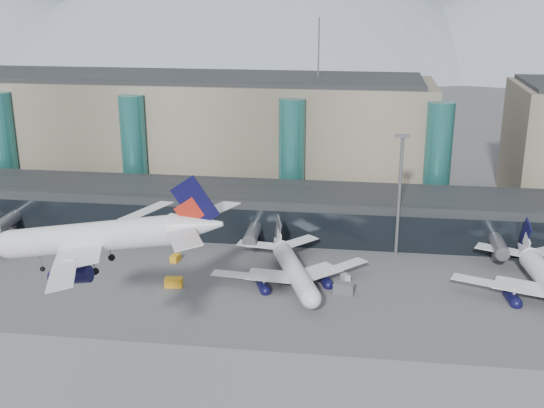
{
  "coord_description": "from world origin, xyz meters",
  "views": [
    {
      "loc": [
        22.04,
        -87.29,
        54.67
      ],
      "look_at": [
        5.85,
        32.0,
        15.2
      ],
      "focal_mm": 45.0,
      "sensor_mm": 36.0,
      "label": 1
    }
  ],
  "objects_px": {
    "lightmast_mid": "(400,188)",
    "jet_parked_mid": "(291,260)",
    "veh_b": "(175,258)",
    "hero_jet": "(112,229)",
    "veh_h": "(174,282)",
    "veh_c": "(344,288)",
    "veh_g": "(345,278)"
  },
  "relations": [
    {
      "from": "veh_c",
      "to": "veh_g",
      "type": "distance_m",
      "value": 5.76
    },
    {
      "from": "veh_c",
      "to": "veh_h",
      "type": "height_order",
      "value": "veh_c"
    },
    {
      "from": "lightmast_mid",
      "to": "veh_c",
      "type": "bearing_deg",
      "value": -116.16
    },
    {
      "from": "veh_b",
      "to": "veh_g",
      "type": "distance_m",
      "value": 35.22
    },
    {
      "from": "hero_jet",
      "to": "lightmast_mid",
      "type": "bearing_deg",
      "value": 60.57
    },
    {
      "from": "veh_b",
      "to": "veh_c",
      "type": "xyz_separation_m",
      "value": [
        34.77,
        -10.66,
        0.33
      ]
    },
    {
      "from": "lightmast_mid",
      "to": "veh_h",
      "type": "relative_size",
      "value": 7.83
    },
    {
      "from": "lightmast_mid",
      "to": "veh_h",
      "type": "height_order",
      "value": "lightmast_mid"
    },
    {
      "from": "jet_parked_mid",
      "to": "veh_g",
      "type": "distance_m",
      "value": 10.99
    },
    {
      "from": "hero_jet",
      "to": "veh_c",
      "type": "bearing_deg",
      "value": 56.33
    },
    {
      "from": "hero_jet",
      "to": "veh_c",
      "type": "xyz_separation_m",
      "value": [
        29.15,
        36.08,
        -23.35
      ]
    },
    {
      "from": "hero_jet",
      "to": "veh_g",
      "type": "height_order",
      "value": "hero_jet"
    },
    {
      "from": "hero_jet",
      "to": "veh_g",
      "type": "distance_m",
      "value": 56.3
    },
    {
      "from": "lightmast_mid",
      "to": "jet_parked_mid",
      "type": "distance_m",
      "value": 27.92
    },
    {
      "from": "hero_jet",
      "to": "veh_h",
      "type": "bearing_deg",
      "value": 99.6
    },
    {
      "from": "lightmast_mid",
      "to": "jet_parked_mid",
      "type": "bearing_deg",
      "value": -142.47
    },
    {
      "from": "veh_c",
      "to": "veh_g",
      "type": "bearing_deg",
      "value": 98.96
    },
    {
      "from": "lightmast_mid",
      "to": "veh_g",
      "type": "relative_size",
      "value": 11.99
    },
    {
      "from": "lightmast_mid",
      "to": "veh_b",
      "type": "xyz_separation_m",
      "value": [
        -44.95,
        -10.08,
        -13.71
      ]
    },
    {
      "from": "jet_parked_mid",
      "to": "lightmast_mid",
      "type": "bearing_deg",
      "value": -72.26
    },
    {
      "from": "hero_jet",
      "to": "veh_c",
      "type": "distance_m",
      "value": 51.93
    },
    {
      "from": "veh_b",
      "to": "jet_parked_mid",
      "type": "bearing_deg",
      "value": -94.12
    },
    {
      "from": "jet_parked_mid",
      "to": "veh_g",
      "type": "height_order",
      "value": "jet_parked_mid"
    },
    {
      "from": "jet_parked_mid",
      "to": "veh_c",
      "type": "relative_size",
      "value": 8.7
    },
    {
      "from": "hero_jet",
      "to": "veh_h",
      "type": "height_order",
      "value": "hero_jet"
    },
    {
      "from": "lightmast_mid",
      "to": "hero_jet",
      "type": "xyz_separation_m",
      "value": [
        -39.34,
        -56.82,
        9.97
      ]
    },
    {
      "from": "lightmast_mid",
      "to": "hero_jet",
      "type": "height_order",
      "value": "hero_jet"
    },
    {
      "from": "jet_parked_mid",
      "to": "veh_g",
      "type": "relative_size",
      "value": 15.2
    },
    {
      "from": "hero_jet",
      "to": "veh_g",
      "type": "bearing_deg",
      "value": 60.3
    },
    {
      "from": "hero_jet",
      "to": "veh_c",
      "type": "relative_size",
      "value": 9.16
    },
    {
      "from": "jet_parked_mid",
      "to": "veh_b",
      "type": "bearing_deg",
      "value": 57.11
    },
    {
      "from": "lightmast_mid",
      "to": "veh_g",
      "type": "bearing_deg",
      "value": -123.91
    }
  ]
}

